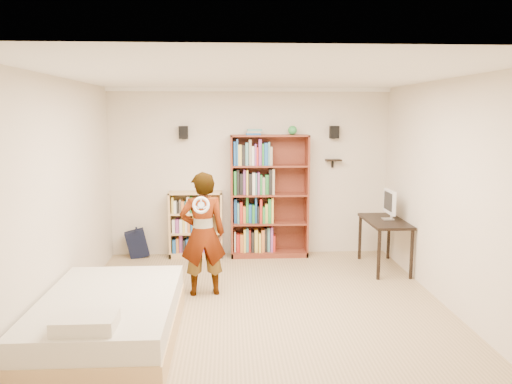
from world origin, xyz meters
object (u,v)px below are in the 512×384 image
daybed (109,314)px  person (203,234)px  low_bookshelf (196,224)px  tall_bookshelf (269,196)px  computer_desk (384,244)px

daybed → person: person is taller
low_bookshelf → daybed: (-0.69, -3.05, -0.23)m
tall_bookshelf → daybed: bearing=-121.6°
tall_bookshelf → person: size_ratio=1.24×
computer_desk → daybed: computer_desk is taller
tall_bookshelf → daybed: 3.63m
computer_desk → person: bearing=-160.5°
low_bookshelf → daybed: low_bookshelf is taller
tall_bookshelf → daybed: tall_bookshelf is taller
tall_bookshelf → person: 1.98m
daybed → person: size_ratio=1.30×
tall_bookshelf → person: bearing=-120.0°
tall_bookshelf → person: (-0.98, -1.70, -0.19)m
low_bookshelf → computer_desk: size_ratio=0.98×
low_bookshelf → computer_desk: 2.95m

